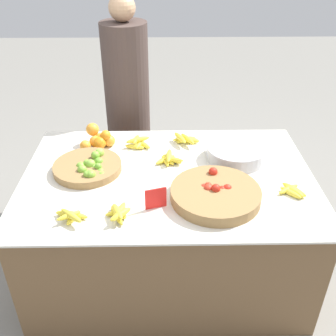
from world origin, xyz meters
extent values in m
plane|color=gray|center=(0.00, 0.00, 0.00)|extent=(12.00, 12.00, 0.00)
cube|color=brown|center=(0.00, 0.00, 0.35)|extent=(1.59, 1.07, 0.71)
cube|color=silver|center=(0.00, 0.00, 0.71)|extent=(1.65, 1.12, 0.01)
cylinder|color=olive|center=(-0.46, 0.06, 0.74)|extent=(0.39, 0.39, 0.05)
sphere|color=#7AB238|center=(-0.44, -0.06, 0.77)|extent=(0.04, 0.04, 0.04)
sphere|color=#89BC42|center=(-0.40, 0.16, 0.77)|extent=(0.05, 0.05, 0.05)
sphere|color=#89BC42|center=(-0.43, 0.04, 0.75)|extent=(0.05, 0.05, 0.05)
sphere|color=#7AB238|center=(-0.42, 0.13, 0.78)|extent=(0.05, 0.05, 0.05)
sphere|color=#7AB238|center=(-0.46, 0.06, 0.77)|extent=(0.04, 0.04, 0.04)
sphere|color=#6BA333|center=(-0.42, 0.12, 0.75)|extent=(0.05, 0.05, 0.05)
sphere|color=#6BA333|center=(-0.39, 0.02, 0.77)|extent=(0.04, 0.04, 0.04)
sphere|color=#7AB238|center=(-0.38, 0.00, 0.75)|extent=(0.04, 0.04, 0.04)
sphere|color=#6BA333|center=(-0.40, 0.09, 0.76)|extent=(0.05, 0.05, 0.05)
sphere|color=#7AB238|center=(-0.50, 0.05, 0.75)|extent=(0.06, 0.06, 0.06)
sphere|color=#89BC42|center=(-0.44, 0.05, 0.77)|extent=(0.05, 0.05, 0.05)
sphere|color=#7AB238|center=(-0.42, -0.06, 0.77)|extent=(0.05, 0.05, 0.05)
sphere|color=#7AB238|center=(-0.37, -0.03, 0.74)|extent=(0.05, 0.05, 0.05)
sphere|color=#6BA333|center=(-0.43, -0.04, 0.75)|extent=(0.05, 0.05, 0.05)
sphere|color=#7AB238|center=(-0.48, -0.01, 0.76)|extent=(0.05, 0.05, 0.05)
cylinder|color=olive|center=(0.24, -0.23, 0.75)|extent=(0.47, 0.47, 0.06)
sphere|color=red|center=(0.30, -0.21, 0.77)|extent=(0.05, 0.05, 0.05)
sphere|color=red|center=(0.19, -0.19, 0.76)|extent=(0.05, 0.05, 0.05)
sphere|color=red|center=(0.24, -0.07, 0.79)|extent=(0.05, 0.05, 0.05)
sphere|color=red|center=(0.20, -0.21, 0.77)|extent=(0.05, 0.05, 0.05)
sphere|color=red|center=(0.18, -0.37, 0.75)|extent=(0.04, 0.04, 0.04)
sphere|color=red|center=(0.24, -0.23, 0.76)|extent=(0.04, 0.04, 0.04)
sphere|color=red|center=(0.24, -0.23, 0.79)|extent=(0.05, 0.05, 0.05)
sphere|color=red|center=(0.37, -0.18, 0.75)|extent=(0.04, 0.04, 0.04)
sphere|color=red|center=(0.28, -0.21, 0.76)|extent=(0.05, 0.05, 0.05)
sphere|color=red|center=(0.21, -0.19, 0.78)|extent=(0.04, 0.04, 0.04)
sphere|color=red|center=(0.24, -0.22, 0.74)|extent=(0.04, 0.04, 0.04)
sphere|color=orange|center=(-0.51, 0.30, 0.75)|extent=(0.07, 0.07, 0.07)
sphere|color=orange|center=(-0.37, 0.35, 0.75)|extent=(0.07, 0.07, 0.07)
sphere|color=orange|center=(-0.43, 0.32, 0.76)|extent=(0.08, 0.08, 0.08)
sphere|color=orange|center=(-0.43, 0.31, 0.76)|extent=(0.08, 0.08, 0.08)
sphere|color=orange|center=(-0.42, 0.36, 0.76)|extent=(0.08, 0.08, 0.08)
sphere|color=orange|center=(-0.45, 0.34, 0.76)|extent=(0.08, 0.08, 0.08)
sphere|color=orange|center=(-0.44, 0.35, 0.75)|extent=(0.07, 0.07, 0.07)
sphere|color=orange|center=(-0.39, 0.35, 0.80)|extent=(0.07, 0.07, 0.07)
sphere|color=orange|center=(-0.47, 0.39, 0.82)|extent=(0.08, 0.08, 0.08)
cylinder|color=#B7B7BF|center=(0.41, 0.18, 0.76)|extent=(0.35, 0.35, 0.08)
cube|color=red|center=(-0.07, -0.29, 0.78)|extent=(0.11, 0.04, 0.12)
ellipsoid|color=yellow|center=(-0.46, -0.37, 0.73)|extent=(0.14, 0.06, 0.03)
ellipsoid|color=yellow|center=(-0.47, -0.38, 0.73)|extent=(0.06, 0.12, 0.03)
ellipsoid|color=yellow|center=(-0.49, -0.36, 0.73)|extent=(0.14, 0.06, 0.03)
ellipsoid|color=yellow|center=(-0.48, -0.39, 0.75)|extent=(0.12, 0.09, 0.03)
ellipsoid|color=yellow|center=(-0.47, -0.40, 0.76)|extent=(0.13, 0.12, 0.03)
ellipsoid|color=yellow|center=(-0.17, 0.34, 0.73)|extent=(0.07, 0.12, 0.03)
ellipsoid|color=yellow|center=(-0.21, 0.31, 0.73)|extent=(0.13, 0.06, 0.03)
ellipsoid|color=yellow|center=(-0.16, 0.34, 0.73)|extent=(0.12, 0.13, 0.03)
ellipsoid|color=yellow|center=(-0.19, 0.35, 0.76)|extent=(0.16, 0.10, 0.03)
ellipsoid|color=yellow|center=(-0.20, 0.36, 0.76)|extent=(0.05, 0.11, 0.03)
ellipsoid|color=yellow|center=(0.00, 0.14, 0.73)|extent=(0.09, 0.11, 0.03)
ellipsoid|color=yellow|center=(0.03, 0.15, 0.73)|extent=(0.13, 0.12, 0.03)
ellipsoid|color=yellow|center=(0.00, 0.16, 0.73)|extent=(0.03, 0.14, 0.03)
ellipsoid|color=yellow|center=(-0.01, 0.13, 0.73)|extent=(0.05, 0.12, 0.03)
ellipsoid|color=yellow|center=(-0.01, 0.15, 0.73)|extent=(0.13, 0.12, 0.03)
ellipsoid|color=yellow|center=(0.04, 0.12, 0.75)|extent=(0.12, 0.06, 0.03)
ellipsoid|color=yellow|center=(0.01, 0.15, 0.76)|extent=(0.04, 0.15, 0.03)
ellipsoid|color=yellow|center=(-0.25, -0.34, 0.73)|extent=(0.13, 0.07, 0.03)
ellipsoid|color=yellow|center=(-0.24, -0.33, 0.73)|extent=(0.06, 0.13, 0.03)
ellipsoid|color=yellow|center=(-0.26, -0.35, 0.73)|extent=(0.08, 0.12, 0.03)
ellipsoid|color=yellow|center=(-0.26, -0.37, 0.73)|extent=(0.09, 0.15, 0.03)
ellipsoid|color=yellow|center=(-0.24, -0.35, 0.73)|extent=(0.09, 0.11, 0.04)
ellipsoid|color=yellow|center=(-0.25, -0.38, 0.76)|extent=(0.08, 0.13, 0.03)
ellipsoid|color=yellow|center=(-0.23, -0.40, 0.76)|extent=(0.11, 0.12, 0.03)
ellipsoid|color=yellow|center=(0.14, 0.41, 0.73)|extent=(0.13, 0.05, 0.03)
ellipsoid|color=yellow|center=(0.14, 0.38, 0.74)|extent=(0.14, 0.06, 0.04)
ellipsoid|color=yellow|center=(0.11, 0.41, 0.73)|extent=(0.16, 0.06, 0.03)
ellipsoid|color=yellow|center=(0.11, 0.40, 0.73)|extent=(0.12, 0.09, 0.03)
ellipsoid|color=yellow|center=(0.08, 0.37, 0.76)|extent=(0.09, 0.15, 0.03)
ellipsoid|color=yellow|center=(0.13, 0.37, 0.76)|extent=(0.10, 0.15, 0.03)
ellipsoid|color=yellow|center=(0.64, -0.20, 0.73)|extent=(0.10, 0.11, 0.03)
ellipsoid|color=yellow|center=(0.64, -0.17, 0.73)|extent=(0.14, 0.10, 0.03)
ellipsoid|color=yellow|center=(0.67, -0.17, 0.73)|extent=(0.12, 0.14, 0.03)
ellipsoid|color=yellow|center=(0.66, -0.19, 0.73)|extent=(0.09, 0.12, 0.03)
cylinder|color=#473833|center=(-0.29, 0.93, 0.68)|extent=(0.33, 0.33, 1.36)
sphere|color=tan|center=(-0.29, 0.93, 1.45)|extent=(0.18, 0.18, 0.18)
camera|label=1|loc=(-0.03, -1.86, 1.95)|focal=42.00mm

